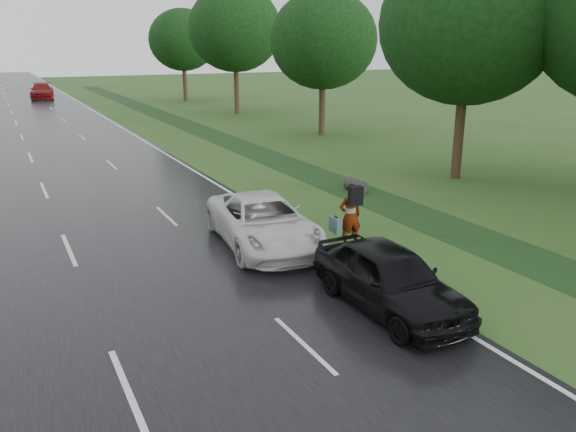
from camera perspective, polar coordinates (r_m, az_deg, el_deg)
The scene contains 13 objects.
ground at distance 10.63m, azimuth -15.91°, elevation -16.96°, with size 220.00×220.00×0.00m, color #294E1C.
road at distance 54.11m, azimuth -26.14°, elevation 9.10°, with size 14.00×180.00×0.04m, color black.
edge_stripe_east at distance 54.71m, azimuth -19.01°, elevation 9.99°, with size 0.12×180.00×0.01m, color silver.
center_line at distance 54.11m, azimuth -26.15°, elevation 9.12°, with size 0.12×180.00×0.01m, color silver.
drainage_ditch at distance 30.92m, azimuth -2.26°, elevation 6.16°, with size 2.20×120.00×0.56m.
tree_east_b at distance 26.33m, azimuth 17.88°, elevation 18.06°, with size 7.60×7.60×10.11m.
tree_east_c at distance 38.21m, azimuth 3.60°, elevation 17.39°, with size 7.00×7.00×9.29m.
tree_east_d at distance 50.60m, azimuth -5.40°, elevation 18.39°, with size 8.00×8.00×10.76m.
tree_east_f at distance 63.66m, azimuth -10.65°, elevation 17.17°, with size 7.20×7.20×9.62m.
pedestrian at distance 16.63m, azimuth 6.28°, elevation 0.07°, with size 0.91×0.86×1.97m.
white_pickup at distance 16.74m, azimuth -2.53°, elevation -0.58°, with size 2.45×5.32×1.48m, color silver.
dark_sedan at distance 12.93m, azimuth 10.27°, elevation -6.20°, with size 1.79×4.44×1.51m, color black.
far_car_red at distance 70.34m, azimuth -23.72°, elevation 11.54°, with size 2.37×5.83×1.69m, color maroon.
Camera 1 is at (-1.42, -8.78, 5.82)m, focal length 35.00 mm.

